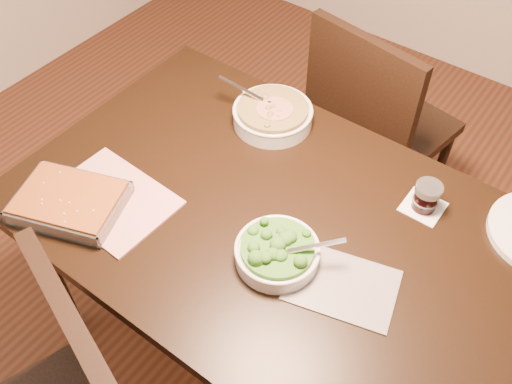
{
  "coord_description": "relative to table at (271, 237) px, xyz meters",
  "views": [
    {
      "loc": [
        0.54,
        -0.79,
        1.93
      ],
      "look_at": [
        -0.06,
        0.01,
        0.8
      ],
      "focal_mm": 40.0,
      "sensor_mm": 36.0,
      "label": 1
    }
  ],
  "objects": [
    {
      "name": "magazine_b",
      "position": [
        0.26,
        -0.08,
        0.1
      ],
      "size": [
        0.3,
        0.24,
        0.0
      ],
      "primitive_type": "cube",
      "rotation": [
        0.0,
        0.0,
        0.26
      ],
      "color": "#24232B",
      "rests_on": "table"
    },
    {
      "name": "coaster",
      "position": [
        0.31,
        0.27,
        0.1
      ],
      "size": [
        0.1,
        0.1,
        0.0
      ],
      "primitive_type": "cube",
      "color": "white",
      "rests_on": "table"
    },
    {
      "name": "wine_tumbler",
      "position": [
        0.31,
        0.27,
        0.14
      ],
      "size": [
        0.07,
        0.07,
        0.08
      ],
      "color": "black",
      "rests_on": "coaster"
    },
    {
      "name": "magazine_a",
      "position": [
        -0.38,
        -0.22,
        0.1
      ],
      "size": [
        0.34,
        0.26,
        0.01
      ],
      "primitive_type": "cube",
      "rotation": [
        0.0,
        0.0,
        -0.05
      ],
      "color": "#C7384B",
      "rests_on": "table"
    },
    {
      "name": "broccoli_bowl",
      "position": [
        0.09,
        -0.11,
        0.12
      ],
      "size": [
        0.22,
        0.21,
        0.08
      ],
      "color": "silver",
      "rests_on": "table"
    },
    {
      "name": "table",
      "position": [
        0.0,
        0.0,
        0.0
      ],
      "size": [
        1.4,
        0.9,
        0.75
      ],
      "color": "black",
      "rests_on": "ground"
    },
    {
      "name": "baking_dish",
      "position": [
        -0.45,
        -0.3,
        0.12
      ],
      "size": [
        0.33,
        0.29,
        0.05
      ],
      "rotation": [
        0.0,
        0.0,
        0.35
      ],
      "color": "silver",
      "rests_on": "table"
    },
    {
      "name": "stew_bowl",
      "position": [
        -0.21,
        0.3,
        0.13
      ],
      "size": [
        0.27,
        0.25,
        0.09
      ],
      "color": "silver",
      "rests_on": "table"
    },
    {
      "name": "ground",
      "position": [
        0.0,
        0.0,
        -0.65
      ],
      "size": [
        4.0,
        4.0,
        0.0
      ],
      "primitive_type": "plane",
      "color": "#431F13",
      "rests_on": "ground"
    },
    {
      "name": "chair_far",
      "position": [
        -0.06,
        0.73,
        -0.13
      ],
      "size": [
        0.51,
        0.51,
        0.94
      ],
      "rotation": [
        0.0,
        0.0,
        2.98
      ],
      "color": "black",
      "rests_on": "ground"
    }
  ]
}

